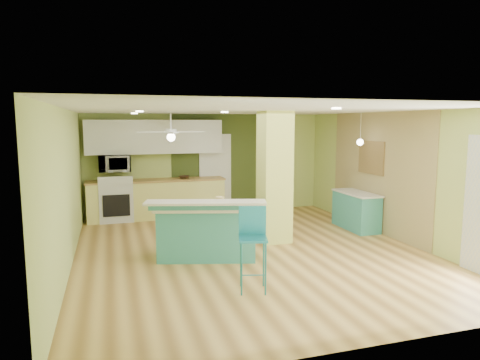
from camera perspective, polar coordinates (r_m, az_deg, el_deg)
The scene contains 22 objects.
floor at distance 7.77m, azimuth 1.38°, elevation -9.47°, with size 6.00×7.00×0.01m, color olive.
ceiling at distance 7.43m, azimuth 1.44°, elevation 9.36°, with size 6.00×7.00×0.01m, color white.
wall_back at distance 10.86m, azimuth -4.42°, elevation 2.16°, with size 6.00×0.01×2.50m, color #B9CC6D.
wall_front at distance 4.37m, azimuth 16.10°, elevation -6.31°, with size 6.00×0.01×2.50m, color #B9CC6D.
wall_left at distance 7.16m, azimuth -22.09°, elevation -1.21°, with size 0.01×7.00×2.50m, color #B9CC6D.
wall_right at distance 8.91m, azimuth 20.09°, elevation 0.52°, with size 0.01×7.00×2.50m, color #B9CC6D.
wood_panel at distance 9.38m, azimuth 17.81°, elevation 0.96°, with size 0.02×3.40×2.50m, color #948054.
olive_accent at distance 10.89m, azimuth -3.37°, elevation 2.19°, with size 2.20×0.02×2.50m, color #3C4B1E.
interior_door at distance 10.89m, azimuth -3.32°, elevation 0.86°, with size 0.82×0.05×2.00m, color white.
column at distance 8.18m, azimuth 4.63°, elevation 0.37°, with size 0.55×0.55×2.50m, color #CFD663.
kitchen_run at distance 10.46m, azimuth -10.98°, elevation -2.47°, with size 3.25×0.63×0.94m.
stove at distance 10.40m, azimuth -16.19°, elevation -2.76°, with size 0.76×0.66×1.08m.
upper_cabinets at distance 10.43m, azimuth -11.26°, elevation 5.67°, with size 3.20×0.34×0.80m, color white.
microwave at distance 10.29m, azimuth -16.37°, elevation 2.13°, with size 0.70×0.48×0.39m, color white.
ceiling_fan at distance 9.14m, azimuth -9.19°, elevation 6.26°, with size 1.41×1.41×0.61m.
pendant_lamp at distance 9.27m, azimuth 15.72°, elevation 4.90°, with size 0.14×0.14×0.69m.
wall_decor at distance 9.50m, azimuth 17.09°, elevation 2.89°, with size 0.03×0.90×0.70m, color brown.
peninsula at distance 7.34m, azimuth -4.42°, elevation -6.61°, with size 2.03×1.47×1.03m.
bar_stool at distance 5.87m, azimuth 1.71°, elevation -7.31°, with size 0.47×0.47×1.15m.
side_counter at distance 9.59m, azimuth 15.21°, elevation -3.94°, with size 0.53×1.24×0.80m.
fruit_bowl at distance 10.46m, azimuth -7.43°, elevation 0.38°, with size 0.27×0.27×0.07m, color #332214.
canister at distance 7.17m, azimuth -2.71°, elevation -2.86°, with size 0.14×0.14×0.16m, color gold.
Camera 1 is at (-2.34, -7.05, 2.28)m, focal length 32.00 mm.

